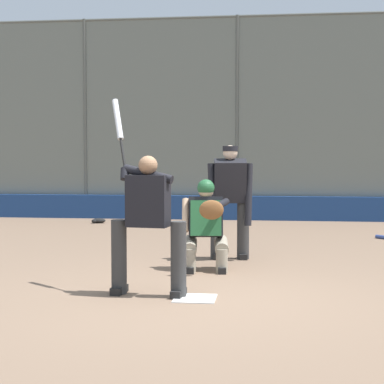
# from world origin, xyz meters

# --- Properties ---
(ground_plane) EXTENTS (160.00, 160.00, 0.00)m
(ground_plane) POSITION_xyz_m (0.00, 0.00, 0.00)
(ground_plane) COLOR #7A604C
(home_plate_marker) EXTENTS (0.43, 0.43, 0.01)m
(home_plate_marker) POSITION_xyz_m (0.00, 0.00, 0.01)
(home_plate_marker) COLOR white
(home_plate_marker) RESTS_ON ground_plane
(backstop_fence) EXTENTS (14.45, 0.08, 4.68)m
(backstop_fence) POSITION_xyz_m (-0.00, -8.31, 2.43)
(backstop_fence) COLOR #515651
(backstop_fence) RESTS_ON ground_plane
(padding_wall) EXTENTS (14.08, 0.18, 0.55)m
(padding_wall) POSITION_xyz_m (0.00, -8.21, 0.28)
(padding_wall) COLOR navy
(padding_wall) RESTS_ON ground_plane
(bleachers_beyond) EXTENTS (10.06, 1.95, 1.16)m
(bleachers_beyond) POSITION_xyz_m (-1.01, -10.46, 0.38)
(bleachers_beyond) COLOR slate
(bleachers_beyond) RESTS_ON ground_plane
(batter_at_plate) EXTENTS (0.93, 0.75, 2.12)m
(batter_at_plate) POSITION_xyz_m (0.52, -0.13, 0.81)
(batter_at_plate) COLOR #333333
(batter_at_plate) RESTS_ON ground_plane
(catcher_behind_plate) EXTENTS (0.64, 0.75, 1.17)m
(catcher_behind_plate) POSITION_xyz_m (0.05, -1.65, 0.61)
(catcher_behind_plate) COLOR gray
(catcher_behind_plate) RESTS_ON ground_plane
(umpire_home) EXTENTS (0.66, 0.44, 1.62)m
(umpire_home) POSITION_xyz_m (-0.20, -2.58, 0.87)
(umpire_home) COLOR #333333
(umpire_home) RESTS_ON ground_plane
(fielding_glove_on_dirt) EXTENTS (0.30, 0.23, 0.11)m
(fielding_glove_on_dirt) POSITION_xyz_m (2.97, -7.13, 0.05)
(fielding_glove_on_dirt) COLOR black
(fielding_glove_on_dirt) RESTS_ON ground_plane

